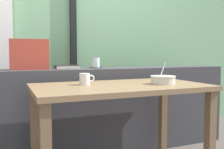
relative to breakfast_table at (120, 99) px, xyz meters
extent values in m
cube|color=#7AAD7F|center=(0.00, 1.33, 0.78)|extent=(4.80, 0.08, 2.80)
cube|color=black|center=(-0.03, 1.26, 0.68)|extent=(0.07, 0.05, 2.60)
cube|color=#38383D|center=(0.00, 0.60, -0.21)|extent=(2.80, 0.36, 0.82)
cube|color=brown|center=(0.58, -0.30, -0.28)|extent=(0.06, 0.06, 0.70)
cube|color=brown|center=(-0.58, 0.30, -0.28)|extent=(0.06, 0.06, 0.70)
cube|color=brown|center=(0.58, 0.30, -0.28)|extent=(0.06, 0.06, 0.70)
cube|color=#846647|center=(0.00, 0.00, 0.09)|extent=(1.26, 0.70, 0.03)
cube|color=black|center=(0.04, 0.66, 0.20)|extent=(0.10, 0.10, 0.00)
cylinder|color=white|center=(0.04, 0.66, 0.25)|extent=(0.07, 0.07, 0.09)
cylinder|color=#BC3D51|center=(0.04, 0.66, 0.24)|extent=(0.06, 0.06, 0.06)
cube|color=black|center=(-0.25, 0.63, 0.20)|extent=(0.22, 0.16, 0.00)
cube|color=silver|center=(-0.25, 0.63, 0.21)|extent=(0.21, 0.15, 0.03)
cube|color=black|center=(-0.25, 0.63, 0.23)|extent=(0.22, 0.16, 0.00)
cube|color=black|center=(-0.35, 0.64, 0.21)|extent=(0.01, 0.15, 0.03)
cube|color=#B74233|center=(-0.57, 0.60, 0.33)|extent=(0.33, 0.17, 0.26)
cylinder|color=beige|center=(0.32, -0.08, 0.14)|extent=(0.18, 0.18, 0.06)
cylinder|color=beige|center=(0.32, -0.08, 0.16)|extent=(0.19, 0.19, 0.01)
cylinder|color=brown|center=(0.32, -0.08, 0.13)|extent=(0.16, 0.16, 0.04)
cylinder|color=silver|center=(0.33, -0.05, 0.19)|extent=(0.01, 0.10, 0.15)
ellipsoid|color=silver|center=(0.33, -0.03, 0.15)|extent=(0.03, 0.05, 0.01)
cylinder|color=silver|center=(-0.24, 0.09, 0.15)|extent=(0.08, 0.08, 0.08)
torus|color=silver|center=(-0.19, 0.09, 0.15)|extent=(0.05, 0.01, 0.05)
camera|label=1|loc=(-0.77, -1.70, 0.33)|focal=41.14mm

